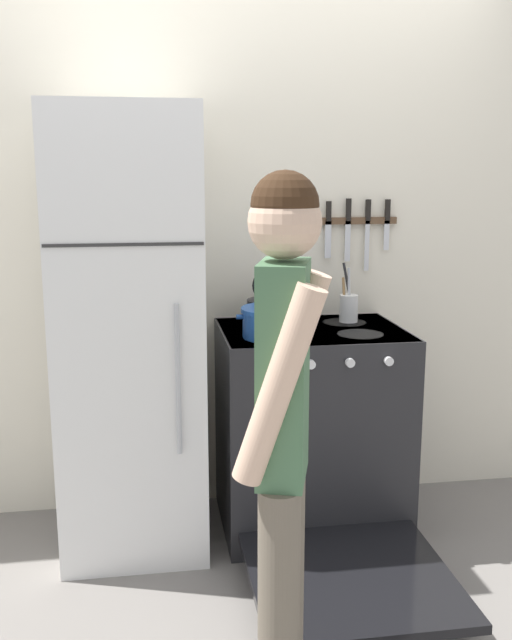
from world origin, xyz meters
TOP-DOWN VIEW (x-y plane):
  - ground_plane at (0.00, 0.00)m, footprint 14.00×14.00m
  - wall_back at (0.00, 0.03)m, footprint 10.00×0.06m
  - refrigerator at (-0.49, -0.32)m, footprint 0.59×0.67m
  - stove_range at (0.30, -0.35)m, footprint 0.80×1.34m
  - dutch_oven_pot at (0.12, -0.43)m, footprint 0.34×0.30m
  - tea_kettle at (0.13, -0.18)m, footprint 0.26×0.21m
  - utensil_jar at (0.50, -0.18)m, footprint 0.08×0.08m
  - person at (-0.06, -1.51)m, footprint 0.32×0.37m
  - wall_knife_strip at (0.58, -0.02)m, footprint 0.38×0.03m

SIDE VIEW (x-z plane):
  - ground_plane at x=0.00m, z-range 0.00..0.00m
  - stove_range at x=0.30m, z-range 0.00..0.91m
  - person at x=-0.06m, z-range 0.11..1.70m
  - refrigerator at x=-0.49m, z-range 0.00..1.84m
  - dutch_oven_pot at x=0.12m, z-range 0.90..1.05m
  - utensil_jar at x=0.50m, z-range 0.84..1.11m
  - tea_kettle at x=0.13m, z-range 0.86..1.12m
  - wall_back at x=0.00m, z-range 0.00..2.55m
  - wall_knife_strip at x=0.58m, z-range 1.19..1.53m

